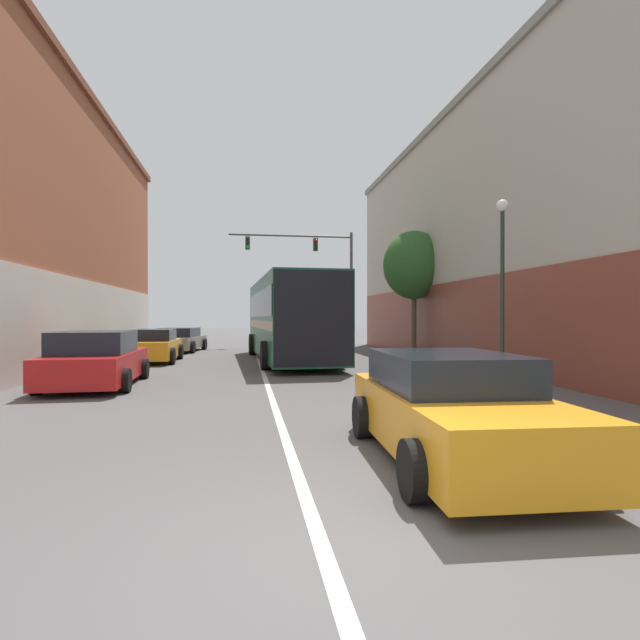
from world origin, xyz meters
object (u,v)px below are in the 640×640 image
at_px(parked_car_left_mid, 155,346).
at_px(hatchback_foreground, 452,409).
at_px(bus, 289,316).
at_px(street_tree_near, 414,266).
at_px(parked_car_left_far, 180,340).
at_px(traffic_signal_gantry, 318,264).
at_px(street_lamp, 502,284).
at_px(parked_car_left_near, 96,360).

bearing_deg(parked_car_left_mid, hatchback_foreground, -157.55).
bearing_deg(bus, street_tree_near, -83.02).
bearing_deg(parked_car_left_far, parked_car_left_mid, -174.97).
bearing_deg(bus, traffic_signal_gantry, -17.37).
relative_size(bus, traffic_signal_gantry, 1.45).
bearing_deg(parked_car_left_far, bus, -133.92).
bearing_deg(street_lamp, street_tree_near, 82.69).
distance_m(bus, traffic_signal_gantry, 11.34).
height_order(parked_car_left_far, street_lamp, street_lamp).
xyz_separation_m(parked_car_left_near, parked_car_left_mid, (0.26, 7.11, -0.04)).
relative_size(bus, street_lamp, 2.41).
bearing_deg(street_tree_near, hatchback_foreground, -107.65).
height_order(parked_car_left_mid, street_lamp, street_lamp).
bearing_deg(hatchback_foreground, traffic_signal_gantry, -2.17).
distance_m(traffic_signal_gantry, street_tree_near, 10.02).
relative_size(bus, parked_car_left_far, 2.34).
relative_size(hatchback_foreground, street_tree_near, 0.75).
bearing_deg(parked_car_left_near, parked_car_left_mid, -4.19).
bearing_deg(parked_car_left_near, street_tree_near, -57.57).
height_order(bus, street_lamp, street_lamp).
xyz_separation_m(hatchback_foreground, parked_car_left_far, (-5.96, 21.13, -0.04)).
bearing_deg(hatchback_foreground, bus, 5.27).
xyz_separation_m(parked_car_left_far, street_tree_near, (10.95, -5.47, 3.54)).
xyz_separation_m(parked_car_left_mid, parked_car_left_far, (0.24, 6.24, -0.04)).
bearing_deg(hatchback_foreground, parked_car_left_mid, 24.91).
bearing_deg(hatchback_foreground, street_tree_near, -15.35).
bearing_deg(parked_car_left_near, bus, -41.73).
bearing_deg(parked_car_left_mid, street_lamp, -133.85).
bearing_deg(street_tree_near, traffic_signal_gantry, 107.61).
bearing_deg(street_lamp, traffic_signal_gantry, 94.95).
height_order(bus, street_tree_near, street_tree_near).
relative_size(hatchback_foreground, parked_car_left_mid, 1.06).
height_order(parked_car_left_near, traffic_signal_gantry, traffic_signal_gantry).
height_order(traffic_signal_gantry, street_lamp, traffic_signal_gantry).
height_order(hatchback_foreground, parked_car_left_far, hatchback_foreground).
xyz_separation_m(parked_car_left_mid, traffic_signal_gantry, (8.17, 10.27, 4.53)).
relative_size(parked_car_left_far, street_tree_near, 0.85).
height_order(parked_car_left_near, street_tree_near, street_tree_near).
distance_m(hatchback_foreground, street_lamp, 6.87).
height_order(parked_car_left_near, parked_car_left_far, parked_car_left_near).
height_order(parked_car_left_near, street_lamp, street_lamp).
distance_m(parked_car_left_far, traffic_signal_gantry, 10.00).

